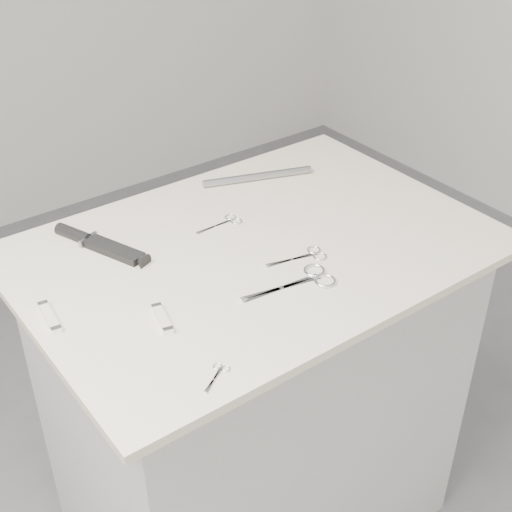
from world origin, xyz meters
TOP-DOWN VIEW (x-y plane):
  - plinth at (0.00, 0.00)m, footprint 0.90×0.60m
  - display_board at (0.00, 0.00)m, footprint 1.00×0.70m
  - large_shears at (0.00, -0.17)m, footprint 0.20×0.09m
  - embroidery_scissors_a at (0.06, -0.10)m, footprint 0.13×0.06m
  - embroidery_scissors_b at (-0.00, 0.11)m, footprint 0.11×0.05m
  - tiny_scissors at (-0.29, -0.29)m, footprint 0.07×0.05m
  - sheathed_knife at (-0.28, 0.20)m, footprint 0.12×0.23m
  - pocket_knife_a at (-0.46, 0.02)m, footprint 0.03×0.10m
  - pocket_knife_b at (-0.29, -0.11)m, footprint 0.04×0.09m
  - metal_rail at (0.18, 0.24)m, footprint 0.27×0.11m

SIDE VIEW (x-z plane):
  - plinth at x=0.00m, z-range 0.00..0.90m
  - display_board at x=0.00m, z-range 0.90..0.92m
  - tiny_scissors at x=-0.29m, z-range 0.92..0.92m
  - embroidery_scissors_b at x=0.00m, z-range 0.92..0.92m
  - embroidery_scissors_a at x=0.06m, z-range 0.92..0.92m
  - large_shears at x=0.00m, z-range 0.92..0.93m
  - pocket_knife_b at x=-0.29m, z-range 0.92..0.93m
  - pocket_knife_a at x=-0.46m, z-range 0.92..0.93m
  - sheathed_knife at x=-0.28m, z-range 0.91..0.94m
  - metal_rail at x=0.18m, z-range 0.92..0.94m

